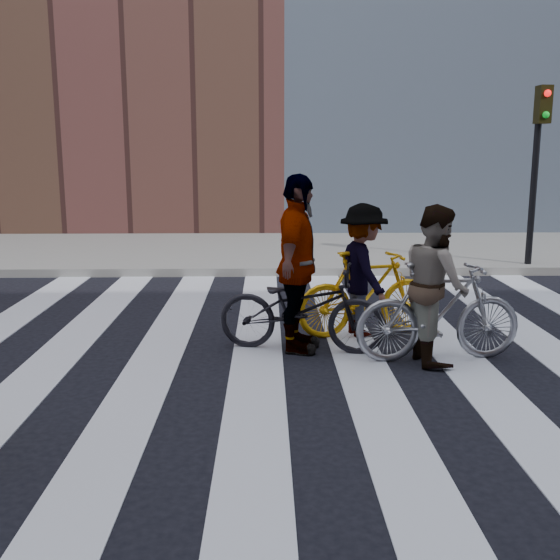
{
  "coord_description": "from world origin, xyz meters",
  "views": [
    {
      "loc": [
        -0.44,
        -6.46,
        2.23
      ],
      "look_at": [
        -0.3,
        0.3,
        0.88
      ],
      "focal_mm": 42.0,
      "sensor_mm": 36.0,
      "label": 1
    }
  ],
  "objects_px": {
    "bike_dark_rear": "(301,308)",
    "bike_silver_mid": "(439,312)",
    "traffic_signal": "(538,147)",
    "rider_rear": "(297,264)",
    "rider_right": "(363,271)",
    "rider_mid": "(435,284)",
    "bike_yellow_right": "(366,293)"
  },
  "relations": [
    {
      "from": "bike_dark_rear",
      "to": "bike_silver_mid",
      "type": "bearing_deg",
      "value": -92.54
    },
    {
      "from": "traffic_signal",
      "to": "rider_rear",
      "type": "xyz_separation_m",
      "value": [
        -4.51,
        -4.68,
        -1.29
      ]
    },
    {
      "from": "bike_silver_mid",
      "to": "rider_right",
      "type": "bearing_deg",
      "value": 28.43
    },
    {
      "from": "traffic_signal",
      "to": "rider_mid",
      "type": "xyz_separation_m",
      "value": [
        -3.07,
        -5.07,
        -1.44
      ]
    },
    {
      "from": "bike_dark_rear",
      "to": "rider_right",
      "type": "distance_m",
      "value": 1.03
    },
    {
      "from": "bike_yellow_right",
      "to": "bike_dark_rear",
      "type": "distance_m",
      "value": 1.02
    },
    {
      "from": "bike_yellow_right",
      "to": "rider_right",
      "type": "relative_size",
      "value": 1.08
    },
    {
      "from": "traffic_signal",
      "to": "bike_dark_rear",
      "type": "bearing_deg",
      "value": -133.59
    },
    {
      "from": "rider_right",
      "to": "bike_silver_mid",
      "type": "bearing_deg",
      "value": -160.3
    },
    {
      "from": "traffic_signal",
      "to": "rider_mid",
      "type": "bearing_deg",
      "value": -121.17
    },
    {
      "from": "traffic_signal",
      "to": "rider_rear",
      "type": "height_order",
      "value": "traffic_signal"
    },
    {
      "from": "bike_yellow_right",
      "to": "rider_rear",
      "type": "distance_m",
      "value": 1.16
    },
    {
      "from": "rider_right",
      "to": "rider_rear",
      "type": "xyz_separation_m",
      "value": [
        -0.82,
        -0.61,
        0.19
      ]
    },
    {
      "from": "bike_dark_rear",
      "to": "rider_rear",
      "type": "height_order",
      "value": "rider_rear"
    },
    {
      "from": "bike_yellow_right",
      "to": "rider_mid",
      "type": "distance_m",
      "value": 1.19
    },
    {
      "from": "rider_rear",
      "to": "bike_silver_mid",
      "type": "bearing_deg",
      "value": -92.06
    },
    {
      "from": "bike_dark_rear",
      "to": "traffic_signal",
      "type": "bearing_deg",
      "value": -31.23
    },
    {
      "from": "bike_yellow_right",
      "to": "traffic_signal",
      "type": "bearing_deg",
      "value": -56.23
    },
    {
      "from": "bike_dark_rear",
      "to": "rider_right",
      "type": "bearing_deg",
      "value": -39.38
    },
    {
      "from": "bike_dark_rear",
      "to": "rider_rear",
      "type": "distance_m",
      "value": 0.5
    },
    {
      "from": "bike_silver_mid",
      "to": "rider_mid",
      "type": "distance_m",
      "value": 0.3
    },
    {
      "from": "bike_silver_mid",
      "to": "rider_right",
      "type": "distance_m",
      "value": 1.23
    },
    {
      "from": "bike_silver_mid",
      "to": "rider_rear",
      "type": "height_order",
      "value": "rider_rear"
    },
    {
      "from": "traffic_signal",
      "to": "rider_mid",
      "type": "relative_size",
      "value": 1.98
    },
    {
      "from": "bike_silver_mid",
      "to": "bike_dark_rear",
      "type": "bearing_deg",
      "value": 69.36
    },
    {
      "from": "rider_mid",
      "to": "bike_yellow_right",
      "type": "bearing_deg",
      "value": 24.28
    },
    {
      "from": "rider_right",
      "to": "rider_mid",
      "type": "bearing_deg",
      "value": -162.33
    },
    {
      "from": "bike_dark_rear",
      "to": "rider_mid",
      "type": "height_order",
      "value": "rider_mid"
    },
    {
      "from": "bike_dark_rear",
      "to": "rider_rear",
      "type": "xyz_separation_m",
      "value": [
        -0.05,
        0.0,
        0.5
      ]
    },
    {
      "from": "rider_rear",
      "to": "rider_right",
      "type": "bearing_deg",
      "value": -41.12
    },
    {
      "from": "rider_right",
      "to": "bike_dark_rear",
      "type": "bearing_deg",
      "value": 113.78
    },
    {
      "from": "bike_silver_mid",
      "to": "bike_dark_rear",
      "type": "distance_m",
      "value": 1.49
    }
  ]
}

